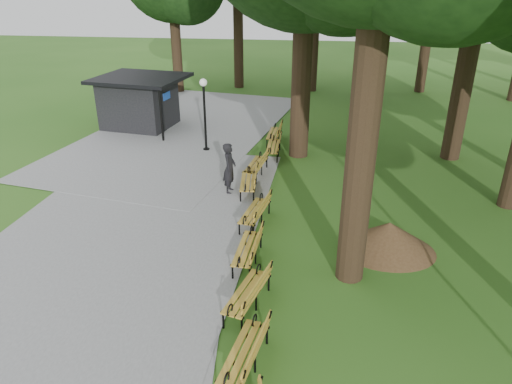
# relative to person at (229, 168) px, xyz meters

# --- Properties ---
(ground) EXTENTS (100.00, 100.00, 0.00)m
(ground) POSITION_rel_person_xyz_m (1.26, -7.20, -0.91)
(ground) COLOR #2D5F1B
(ground) RESTS_ON ground
(path) EXTENTS (12.00, 38.00, 0.06)m
(path) POSITION_rel_person_xyz_m (-2.74, -4.20, -0.88)
(path) COLOR gray
(path) RESTS_ON ground
(person) EXTENTS (0.44, 0.67, 1.83)m
(person) POSITION_rel_person_xyz_m (0.00, 0.00, 0.00)
(person) COLOR black
(person) RESTS_ON ground
(kiosk) EXTENTS (4.60, 4.16, 2.57)m
(kiosk) POSITION_rel_person_xyz_m (-5.93, 7.19, 0.37)
(kiosk) COLOR black
(kiosk) RESTS_ON ground
(lamp_post) EXTENTS (0.32, 0.32, 3.15)m
(lamp_post) POSITION_rel_person_xyz_m (-1.83, 4.15, 1.35)
(lamp_post) COLOR black
(lamp_post) RESTS_ON ground
(dirt_mound) EXTENTS (2.26, 2.26, 0.88)m
(dirt_mound) POSITION_rel_person_xyz_m (5.07, -3.22, -0.48)
(dirt_mound) COLOR #47301C
(dirt_mound) RESTS_ON ground
(bench_2) EXTENTS (0.96, 1.98, 0.88)m
(bench_2) POSITION_rel_person_xyz_m (1.79, -8.10, -0.47)
(bench_2) COLOR gold
(bench_2) RESTS_ON ground
(bench_3) EXTENTS (1.09, 2.00, 0.88)m
(bench_3) POSITION_rel_person_xyz_m (1.57, -6.25, -0.47)
(bench_3) COLOR gold
(bench_3) RESTS_ON ground
(bench_4) EXTENTS (0.73, 1.93, 0.88)m
(bench_4) POSITION_rel_person_xyz_m (1.29, -4.38, -0.47)
(bench_4) COLOR gold
(bench_4) RESTS_ON ground
(bench_5) EXTENTS (0.96, 1.98, 0.88)m
(bench_5) POSITION_rel_person_xyz_m (1.19, -2.21, -0.47)
(bench_5) COLOR gold
(bench_5) RESTS_ON ground
(bench_6) EXTENTS (0.82, 1.95, 0.88)m
(bench_6) POSITION_rel_person_xyz_m (0.65, 0.06, -0.47)
(bench_6) COLOR gold
(bench_6) RESTS_ON ground
(bench_7) EXTENTS (0.88, 1.97, 0.88)m
(bench_7) POSITION_rel_person_xyz_m (0.72, 1.64, -0.47)
(bench_7) COLOR gold
(bench_7) RESTS_ON ground
(bench_8) EXTENTS (0.68, 1.91, 0.88)m
(bench_8) POSITION_rel_person_xyz_m (1.16, 3.81, -0.47)
(bench_8) COLOR gold
(bench_8) RESTS_ON ground
(bench_9) EXTENTS (0.69, 1.92, 0.88)m
(bench_9) POSITION_rel_person_xyz_m (1.02, 5.64, -0.47)
(bench_9) COLOR gold
(bench_9) RESTS_ON ground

